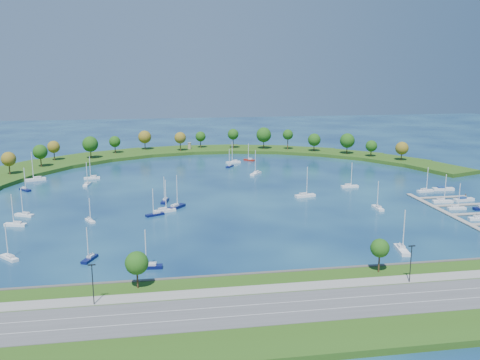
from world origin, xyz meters
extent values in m
plane|color=#071945|center=(0.00, 0.00, 0.00)|extent=(700.00, 700.00, 0.00)
cube|color=#2E5015|center=(0.00, -124.00, 0.80)|extent=(420.00, 42.00, 1.60)
cube|color=#474442|center=(0.00, -102.50, 0.90)|extent=(420.00, 1.20, 1.80)
cube|color=#515154|center=(0.00, -124.00, 1.66)|extent=(420.00, 16.00, 0.12)
cube|color=gray|center=(0.00, -113.00, 1.66)|extent=(420.00, 5.00, 0.12)
cube|color=silver|center=(0.00, -126.50, 1.73)|extent=(420.00, 0.15, 0.02)
cube|color=silver|center=(0.00, -121.50, 1.73)|extent=(420.00, 0.15, 0.02)
cylinder|color=#382314|center=(-40.00, -107.00, 4.22)|extent=(0.56, 0.56, 5.25)
sphere|color=#164D13|center=(-40.00, -107.00, 8.05)|extent=(6.00, 6.00, 6.00)
cylinder|color=#382314|center=(25.00, -107.00, 4.40)|extent=(0.56, 0.56, 5.60)
sphere|color=#164D13|center=(25.00, -107.00, 8.24)|extent=(5.20, 5.20, 5.20)
cylinder|color=black|center=(-50.00, -115.00, 6.60)|extent=(0.24, 0.24, 10.00)
cylinder|color=black|center=(30.00, -115.00, 6.60)|extent=(0.24, 0.24, 10.00)
cube|color=#2E5015|center=(-104.03, 64.58, 1.00)|extent=(54.07, 56.09, 2.00)
cube|color=#2E5015|center=(-83.21, 87.27, 1.00)|extent=(55.20, 54.07, 2.00)
cube|color=#2E5015|center=(-57.57, 104.32, 1.00)|extent=(53.65, 48.47, 2.00)
cube|color=#2E5015|center=(-28.60, 114.76, 1.00)|extent=(49.62, 39.75, 2.00)
cube|color=#2E5015|center=(2.03, 117.98, 1.00)|extent=(44.32, 29.96, 2.00)
cube|color=#2E5015|center=(32.54, 113.79, 1.00)|extent=(49.49, 38.05, 2.00)
cube|color=#2E5015|center=(61.17, 102.44, 1.00)|extent=(51.13, 44.12, 2.00)
cube|color=#2E5015|center=(86.25, 84.58, 1.00)|extent=(49.19, 47.96, 2.00)
cube|color=#2E5015|center=(106.34, 61.24, 1.00)|extent=(43.90, 49.49, 2.00)
cube|color=#2E5015|center=(120.28, 33.78, 1.00)|extent=(35.67, 48.74, 2.00)
cylinder|color=#382314|center=(-108.53, 46.82, 5.30)|extent=(0.56, 0.56, 6.60)
sphere|color=brown|center=(-108.53, 46.82, 10.09)|extent=(7.43, 7.43, 7.43)
cylinder|color=#382314|center=(-96.70, 65.79, 5.43)|extent=(0.56, 0.56, 6.87)
sphere|color=#164D13|center=(-96.70, 65.79, 10.47)|extent=(8.01, 8.01, 8.01)
cylinder|color=#382314|center=(-93.05, 85.81, 5.31)|extent=(0.56, 0.56, 6.61)
sphere|color=brown|center=(-93.05, 85.81, 10.06)|extent=(7.25, 7.25, 7.25)
cylinder|color=#382314|center=(-72.45, 89.09, 5.46)|extent=(0.56, 0.56, 6.91)
sphere|color=#164D13|center=(-72.45, 89.09, 10.79)|extent=(9.39, 9.39, 9.39)
cylinder|color=#382314|center=(-59.22, 106.55, 5.03)|extent=(0.56, 0.56, 6.06)
sphere|color=#164D13|center=(-59.22, 106.55, 9.49)|extent=(7.15, 7.15, 7.15)
cylinder|color=#382314|center=(-40.50, 118.04, 5.40)|extent=(0.56, 0.56, 6.81)
sphere|color=brown|center=(-40.50, 118.04, 10.53)|extent=(8.59, 8.59, 8.59)
cylinder|color=#382314|center=(-17.46, 109.12, 5.58)|extent=(0.56, 0.56, 7.15)
sphere|color=brown|center=(-17.46, 109.12, 10.67)|extent=(7.57, 7.57, 7.57)
cylinder|color=#382314|center=(-3.13, 120.20, 5.18)|extent=(0.56, 0.56, 6.36)
sphere|color=#164D13|center=(-3.13, 120.20, 9.74)|extent=(6.92, 6.92, 6.92)
cylinder|color=#382314|center=(18.42, 114.30, 6.06)|extent=(0.56, 0.56, 8.11)
sphere|color=#164D13|center=(18.42, 114.30, 11.59)|extent=(7.41, 7.41, 7.41)
cylinder|color=#382314|center=(38.30, 108.44, 5.76)|extent=(0.56, 0.56, 7.52)
sphere|color=#164D13|center=(38.30, 108.44, 11.53)|extent=(10.02, 10.02, 10.02)
cylinder|color=#382314|center=(53.51, 102.86, 6.35)|extent=(0.56, 0.56, 8.70)
sphere|color=#164D13|center=(53.51, 102.86, 12.08)|extent=(6.92, 6.92, 6.92)
cylinder|color=#382314|center=(68.68, 92.93, 4.98)|extent=(0.56, 0.56, 5.96)
sphere|color=#164D13|center=(68.68, 92.93, 9.62)|extent=(8.28, 8.28, 8.28)
cylinder|color=#382314|center=(86.17, 79.44, 5.35)|extent=(0.56, 0.56, 6.70)
sphere|color=#164D13|center=(86.17, 79.44, 10.55)|extent=(9.29, 9.29, 9.29)
cylinder|color=#382314|center=(97.25, 67.51, 4.60)|extent=(0.56, 0.56, 5.21)
sphere|color=#164D13|center=(97.25, 67.51, 8.62)|extent=(7.07, 7.07, 7.07)
cylinder|color=#382314|center=(109.55, 51.88, 4.89)|extent=(0.56, 0.56, 5.78)
sphere|color=brown|center=(109.55, 51.88, 9.32)|extent=(7.68, 7.68, 7.68)
cylinder|color=gray|center=(-11.00, 116.74, 3.95)|extent=(2.20, 2.20, 3.91)
cylinder|color=gray|center=(-11.00, 116.74, 6.06)|extent=(2.60, 2.60, 0.30)
cube|color=gray|center=(78.00, -61.00, 0.35)|extent=(2.20, 82.00, 0.40)
cube|color=gray|center=(90.10, -54.40, 0.35)|extent=(22.00, 2.00, 0.40)
cube|color=gray|center=(90.10, -41.20, 0.35)|extent=(22.00, 2.00, 0.40)
cube|color=gray|center=(90.10, -28.00, 0.35)|extent=(22.00, 2.00, 0.40)
cylinder|color=#382314|center=(101.00, -28.00, 0.60)|extent=(0.36, 0.36, 1.60)
cube|color=#0A1044|center=(-54.86, -80.74, 0.43)|extent=(4.64, 7.37, 0.86)
cube|color=silver|center=(-54.58, -80.08, 1.16)|extent=(2.27, 2.85, 0.60)
cylinder|color=silver|center=(-55.08, -81.26, 5.69)|extent=(0.32, 0.32, 9.66)
cube|color=maroon|center=(22.61, 76.66, 0.43)|extent=(6.67, 6.32, 0.86)
cube|color=silver|center=(23.14, 76.17, 1.16)|extent=(2.81, 2.73, 0.60)
cylinder|color=silver|center=(22.18, 77.04, 5.71)|extent=(0.32, 0.32, 9.70)
cube|color=white|center=(-66.67, 38.10, 0.48)|extent=(8.14, 2.96, 0.96)
cube|color=silver|center=(-65.87, 38.18, 1.29)|extent=(2.92, 1.81, 0.67)
cylinder|color=silver|center=(-67.30, 38.04, 6.33)|extent=(0.32, 0.32, 10.75)
cube|color=#0A1044|center=(-94.56, 16.40, 0.45)|extent=(6.49, 7.02, 0.90)
cube|color=silver|center=(-95.05, 16.96, 1.21)|extent=(2.82, 2.94, 0.63)
cylinder|color=silver|center=(-94.17, 15.95, 5.95)|extent=(0.32, 0.32, 10.10)
cube|color=white|center=(-59.13, -39.89, 0.38)|extent=(4.40, 6.38, 0.75)
cube|color=silver|center=(-59.42, -39.33, 1.02)|extent=(2.09, 2.51, 0.53)
cylinder|color=silver|center=(-58.91, -40.34, 4.98)|extent=(0.32, 0.32, 8.46)
cube|color=white|center=(40.77, -88.99, 0.56)|extent=(4.18, 9.66, 1.12)
cube|color=silver|center=(40.93, -88.07, 1.51)|extent=(2.36, 3.54, 0.79)
cylinder|color=silver|center=(40.64, -89.73, 7.43)|extent=(0.32, 0.32, 12.62)
cube|color=#0A1044|center=(-37.39, -90.00, 0.47)|extent=(8.05, 2.86, 0.95)
cube|color=silver|center=(-36.61, -90.07, 1.28)|extent=(2.88, 1.77, 0.66)
cylinder|color=silver|center=(-38.02, -89.95, 6.27)|extent=(0.32, 0.32, 10.65)
cube|color=white|center=(18.54, 34.96, 0.54)|extent=(7.43, 8.69, 1.08)
cube|color=silver|center=(19.08, 35.68, 1.46)|extent=(3.30, 3.57, 0.76)
cylinder|color=silver|center=(18.11, 34.39, 7.15)|extent=(0.32, 0.32, 12.14)
cube|color=#0A1044|center=(-35.23, -35.52, 0.44)|extent=(7.54, 5.06, 0.88)
cube|color=silver|center=(-34.56, -35.20, 1.19)|extent=(2.95, 2.42, 0.62)
cylinder|color=silver|center=(-35.76, -35.78, 5.86)|extent=(0.32, 0.32, 9.95)
cube|color=white|center=(57.01, -2.03, 0.50)|extent=(8.32, 2.54, 0.99)
cube|color=silver|center=(56.18, -2.05, 1.34)|extent=(2.94, 1.70, 0.69)
cylinder|color=silver|center=(57.67, -2.01, 6.57)|extent=(0.32, 0.32, 11.16)
cube|color=white|center=(-85.05, -28.07, 0.46)|extent=(7.81, 5.26, 0.92)
cube|color=silver|center=(-84.36, -28.41, 1.24)|extent=(3.06, 2.51, 0.64)
cylinder|color=silver|center=(-85.60, -27.81, 6.08)|extent=(0.32, 0.32, 10.32)
cube|color=white|center=(-85.29, -40.73, 0.48)|extent=(8.37, 4.39, 0.97)
cube|color=silver|center=(-84.52, -40.95, 1.31)|extent=(3.15, 2.30, 0.68)
cylinder|color=silver|center=(-85.92, -40.55, 6.41)|extent=(0.32, 0.32, 10.89)
cube|color=#0A1044|center=(-26.53, -26.20, 0.56)|extent=(7.99, 8.90, 1.12)
cube|color=silver|center=(-27.13, -26.93, 1.52)|extent=(3.51, 3.70, 0.79)
cylinder|color=silver|center=(-26.05, -25.63, 7.45)|extent=(0.32, 0.32, 12.65)
cube|color=white|center=(11.73, 70.12, 0.53)|extent=(9.11, 4.57, 1.05)
cube|color=silver|center=(12.58, 70.34, 1.42)|extent=(3.40, 2.43, 0.74)
cylinder|color=silver|center=(11.05, 69.95, 6.98)|extent=(0.32, 0.32, 11.85)
cube|color=white|center=(-67.35, 23.25, 0.46)|extent=(3.42, 7.93, 0.92)
cube|color=silver|center=(-67.48, 22.49, 1.24)|extent=(1.94, 2.90, 0.64)
cylinder|color=silver|center=(-67.24, 23.85, 6.10)|extent=(0.32, 0.32, 10.36)
cube|color=white|center=(54.09, -40.74, 0.47)|extent=(2.25, 7.82, 0.94)
cube|color=silver|center=(54.10, -41.52, 1.26)|extent=(1.55, 2.74, 0.66)
cylinder|color=silver|center=(54.09, -40.11, 6.20)|extent=(0.32, 0.32, 10.53)
cube|color=white|center=(-94.45, 38.12, 0.61)|extent=(10.47, 6.28, 1.22)
cube|color=silver|center=(-93.51, 38.48, 1.64)|extent=(4.02, 3.13, 0.85)
cylinder|color=silver|center=(-95.21, 37.82, 8.05)|extent=(0.32, 0.32, 13.67)
cube|color=#0A1044|center=(-30.86, -15.50, 0.46)|extent=(3.91, 7.98, 0.92)
cube|color=silver|center=(-30.68, -14.75, 1.24)|extent=(2.10, 2.97, 0.65)
cylinder|color=silver|center=(-31.01, -16.10, 6.11)|extent=(0.32, 0.32, 10.37)
cube|color=white|center=(30.76, -16.40, 0.55)|extent=(9.52, 4.21, 1.10)
cube|color=silver|center=(29.85, -16.57, 1.49)|extent=(3.50, 2.36, 0.77)
cylinder|color=silver|center=(31.48, -16.27, 7.31)|extent=(0.32, 0.32, 12.42)
cube|color=#0A1044|center=(7.88, 58.43, 0.43)|extent=(5.54, 7.06, 0.85)
cube|color=silver|center=(8.27, 59.03, 1.15)|extent=(2.52, 2.85, 0.60)
cylinder|color=silver|center=(7.58, 57.95, 5.66)|extent=(0.32, 0.32, 9.61)
cube|color=white|center=(-78.78, -75.95, 0.45)|extent=(6.54, 7.00, 0.90)
cube|color=silver|center=(-78.28, -76.51, 1.21)|extent=(2.84, 2.94, 0.63)
cylinder|color=silver|center=(-79.18, -75.50, 5.96)|extent=(0.32, 0.32, 10.12)
cube|color=white|center=(-31.41, -31.00, 0.54)|extent=(9.23, 5.53, 1.07)
cube|color=silver|center=(-32.24, -31.32, 1.45)|extent=(3.55, 2.75, 0.75)
cylinder|color=silver|center=(-30.74, -30.75, 7.10)|extent=(0.32, 0.32, 12.06)
cube|color=white|center=(85.60, -61.54, 0.49)|extent=(8.45, 3.41, 0.98)
cube|color=silver|center=(84.79, -61.43, 1.33)|extent=(3.07, 1.99, 0.69)
cube|color=white|center=(85.60, -46.25, 0.44)|extent=(7.47, 2.48, 0.88)
cube|color=silver|center=(84.86, -46.20, 1.19)|extent=(2.66, 1.59, 0.62)
cylinder|color=silver|center=(86.19, -46.28, 5.85)|extent=(0.32, 0.32, 9.94)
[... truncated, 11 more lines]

